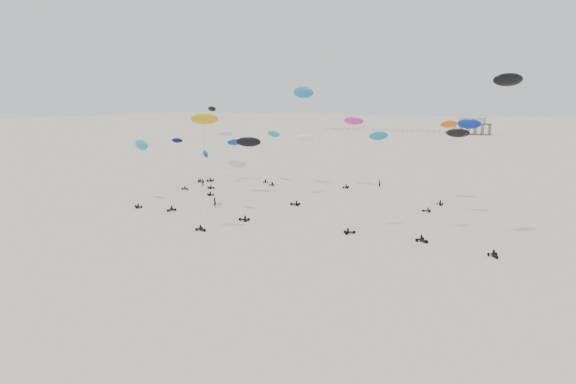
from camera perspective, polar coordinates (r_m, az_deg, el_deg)
The scene contains 24 objects.
ground_plane at distance 196.60m, azimuth 14.62°, elevation 2.95°, with size 900.00×900.00×0.00m, color beige.
pavilion_main at distance 345.37m, azimuth 18.16°, elevation 6.28°, with size 21.00×13.00×9.80m.
pier_fence at distance 356.70m, azimuth 9.80°, elevation 6.16°, with size 80.20×0.20×1.50m.
rig_1 at distance 151.54m, azimuth -7.80°, elevation 5.01°, with size 6.61×9.46×19.68m.
rig_2 at distance 108.42m, azimuth -5.04°, elevation 1.69°, with size 10.29×11.06×13.87m.
rig_3 at distance 113.39m, azimuth -9.59°, elevation 1.91°, with size 5.42×10.73×12.44m.
rig_4 at distance 92.65m, azimuth 21.29°, elevation 8.36°, with size 5.56×17.73×27.22m.
rig_5 at distance 93.98m, azimuth 8.16°, elevation 2.34°, with size 5.26×9.71×16.66m.
rig_6 at distance 125.79m, azimuth 16.61°, elevation 4.70°, with size 5.37×12.54×16.56m.
rig_7 at distance 92.01m, azimuth 14.80°, elevation 1.20°, with size 4.10×13.02×19.31m.
rig_8 at distance 147.67m, azimuth -1.60°, elevation 5.11°, with size 5.29×8.23×13.54m.
rig_9 at distance 143.21m, azimuth -6.82°, elevation 4.41°, with size 5.68×13.60×15.93m.
rig_10 at distance 124.09m, azimuth -14.71°, elevation 3.88°, with size 9.81×11.50×14.77m.
rig_11 at distance 138.61m, azimuth -10.82°, elevation 2.91°, with size 7.18×5.26×12.22m.
rig_12 at distance 123.92m, azimuth 1.52°, elevation 3.75°, with size 7.29×16.81×18.36m.
rig_13 at distance 129.68m, azimuth -4.44°, elevation 4.55°, with size 9.68×11.24×14.50m.
rig_14 at distance 93.73m, azimuth -8.56°, elevation 5.23°, with size 5.06×4.56×19.70m.
rig_15 at distance 141.63m, azimuth 1.32°, elevation 9.40°, with size 10.11×9.23×24.77m.
rig_16 at distance 140.18m, azimuth 6.58°, elevation 6.24°, with size 5.48×8.07×17.42m.
rig_17 at distance 150.23m, azimuth -6.16°, elevation 4.22°, with size 9.20×12.53×13.44m.
rig_18 at distance 111.13m, azimuth 17.27°, elevation 5.23°, with size 9.76×4.01×18.23m.
spectator_0 at distance 114.44m, azimuth -7.44°, elevation -1.52°, with size 0.84×0.58×2.30m, color black.
spectator_2 at distance 141.45m, azimuth -8.64°, elevation 0.60°, with size 1.28×0.69×2.17m, color black.
spectator_3 at distance 139.81m, azimuth 9.28°, elevation 0.48°, with size 0.80×0.55×2.21m, color black.
Camera 1 is at (39.17, 8.62, 22.20)m, focal length 35.00 mm.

